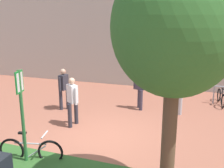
{
  "coord_description": "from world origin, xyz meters",
  "views": [
    {
      "loc": [
        2.66,
        -6.68,
        3.48
      ],
      "look_at": [
        -0.31,
        1.8,
        1.29
      ],
      "focal_mm": 39.53,
      "sensor_mm": 36.0,
      "label": 1
    }
  ],
  "objects_px": {
    "bike_at_sign": "(31,151)",
    "person_suited_dark": "(140,86)",
    "parking_sign_post": "(21,105)",
    "person_casual_tan": "(72,99)",
    "tree_sidewalk": "(175,29)",
    "person_suited_navy": "(64,86)",
    "bollard_steel": "(180,104)"
  },
  "relations": [
    {
      "from": "parking_sign_post",
      "to": "tree_sidewalk",
      "type": "bearing_deg",
      "value": -0.73
    },
    {
      "from": "tree_sidewalk",
      "to": "person_casual_tan",
      "type": "height_order",
      "value": "tree_sidewalk"
    },
    {
      "from": "person_suited_dark",
      "to": "person_suited_navy",
      "type": "xyz_separation_m",
      "value": [
        -2.97,
        -1.09,
        0.0
      ]
    },
    {
      "from": "tree_sidewalk",
      "to": "parking_sign_post",
      "type": "distance_m",
      "value": 3.89
    },
    {
      "from": "tree_sidewalk",
      "to": "person_casual_tan",
      "type": "distance_m",
      "value": 5.09
    },
    {
      "from": "bike_at_sign",
      "to": "person_suited_dark",
      "type": "height_order",
      "value": "person_suited_dark"
    },
    {
      "from": "person_suited_dark",
      "to": "parking_sign_post",
      "type": "bearing_deg",
      "value": -108.31
    },
    {
      "from": "tree_sidewalk",
      "to": "person_suited_dark",
      "type": "height_order",
      "value": "tree_sidewalk"
    },
    {
      "from": "tree_sidewalk",
      "to": "bollard_steel",
      "type": "distance_m",
      "value": 5.85
    },
    {
      "from": "bike_at_sign",
      "to": "person_suited_dark",
      "type": "xyz_separation_m",
      "value": [
        1.67,
        5.02,
        0.63
      ]
    },
    {
      "from": "bike_at_sign",
      "to": "person_suited_navy",
      "type": "distance_m",
      "value": 4.18
    },
    {
      "from": "parking_sign_post",
      "to": "person_suited_navy",
      "type": "distance_m",
      "value": 4.31
    },
    {
      "from": "tree_sidewalk",
      "to": "parking_sign_post",
      "type": "relative_size",
      "value": 1.9
    },
    {
      "from": "parking_sign_post",
      "to": "bike_at_sign",
      "type": "xyz_separation_m",
      "value": [
        0.04,
        0.15,
        -1.26
      ]
    },
    {
      "from": "person_suited_dark",
      "to": "person_suited_navy",
      "type": "relative_size",
      "value": 1.0
    },
    {
      "from": "bollard_steel",
      "to": "bike_at_sign",
      "type": "bearing_deg",
      "value": -124.26
    },
    {
      "from": "tree_sidewalk",
      "to": "person_suited_navy",
      "type": "bearing_deg",
      "value": 138.82
    },
    {
      "from": "tree_sidewalk",
      "to": "person_casual_tan",
      "type": "bearing_deg",
      "value": 142.57
    },
    {
      "from": "parking_sign_post",
      "to": "person_suited_dark",
      "type": "xyz_separation_m",
      "value": [
        1.71,
        5.17,
        -0.62
      ]
    },
    {
      "from": "person_casual_tan",
      "to": "tree_sidewalk",
      "type": "bearing_deg",
      "value": -37.43
    },
    {
      "from": "parking_sign_post",
      "to": "person_suited_dark",
      "type": "distance_m",
      "value": 5.48
    },
    {
      "from": "person_suited_dark",
      "to": "person_suited_navy",
      "type": "height_order",
      "value": "same"
    },
    {
      "from": "bike_at_sign",
      "to": "person_suited_dark",
      "type": "distance_m",
      "value": 5.33
    },
    {
      "from": "person_suited_dark",
      "to": "person_suited_navy",
      "type": "bearing_deg",
      "value": -159.74
    },
    {
      "from": "parking_sign_post",
      "to": "person_suited_dark",
      "type": "relative_size",
      "value": 1.43
    },
    {
      "from": "bollard_steel",
      "to": "person_suited_dark",
      "type": "height_order",
      "value": "person_suited_dark"
    },
    {
      "from": "parking_sign_post",
      "to": "bollard_steel",
      "type": "relative_size",
      "value": 2.73
    },
    {
      "from": "tree_sidewalk",
      "to": "parking_sign_post",
      "type": "xyz_separation_m",
      "value": [
        -3.45,
        0.04,
        -1.79
      ]
    },
    {
      "from": "bike_at_sign",
      "to": "person_casual_tan",
      "type": "bearing_deg",
      "value": 93.24
    },
    {
      "from": "bollard_steel",
      "to": "parking_sign_post",
      "type": "bearing_deg",
      "value": -123.74
    },
    {
      "from": "person_suited_navy",
      "to": "bollard_steel",
      "type": "bearing_deg",
      "value": 11.53
    },
    {
      "from": "bollard_steel",
      "to": "person_suited_navy",
      "type": "distance_m",
      "value": 4.73
    }
  ]
}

